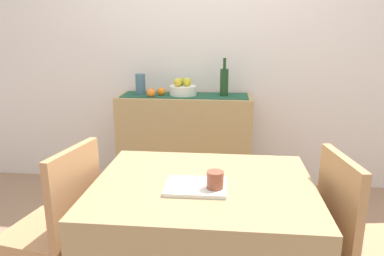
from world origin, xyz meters
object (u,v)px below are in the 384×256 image
Objects in this scene: ceramic_vase at (141,84)px; wine_bottle at (224,82)px; sideboard_console at (185,144)px; fruit_bowl at (183,90)px; coffee_cup at (215,182)px; open_book at (196,187)px; dining_table at (203,250)px.

wine_bottle is at bearing -0.00° from ceramic_vase.
fruit_bowl reaches higher than sideboard_console.
ceramic_vase reaches higher than coffee_cup.
coffee_cup is at bearing -65.93° from ceramic_vase.
open_book is (0.25, -1.58, -0.19)m from fruit_bowl.
fruit_bowl is 1.64m from coffee_cup.
sideboard_console is 1.62m from open_book.
sideboard_console is 4.13× the size of open_book.
wine_bottle is 1.62m from coffee_cup.
wine_bottle is 0.31× the size of dining_table.
ceramic_vase is 1.90× the size of coffee_cup.
fruit_bowl is at bearing 0.00° from ceramic_vase.
sideboard_console is 0.66m from ceramic_vase.
coffee_cup is at bearing -90.45° from wine_bottle.
wine_bottle is 0.73m from ceramic_vase.
dining_table is (0.27, -1.50, -0.07)m from sideboard_console.
ceramic_vase is at bearing 114.07° from coffee_cup.
open_book reaches higher than dining_table.
fruit_bowl is 1.61m from open_book.
open_book is 2.90× the size of coffee_cup.
wine_bottle reaches higher than sideboard_console.
ceramic_vase reaches higher than fruit_bowl.
wine_bottle is (0.34, -0.00, 0.57)m from sideboard_console.
ceramic_vase is (-0.38, 0.00, 0.05)m from fruit_bowl.
wine_bottle reaches higher than ceramic_vase.
coffee_cup is at bearing -58.70° from dining_table.
coffee_cup is (0.32, -1.60, 0.34)m from sideboard_console.
fruit_bowl is 0.22× the size of dining_table.
open_book is (-0.03, -0.07, 0.38)m from dining_table.
wine_bottle is 1.60m from open_book.
wine_bottle reaches higher than fruit_bowl.
fruit_bowl reaches higher than open_book.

